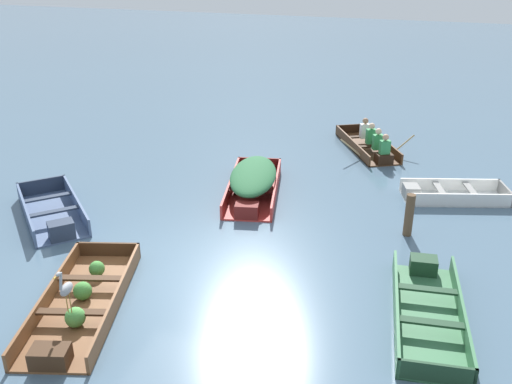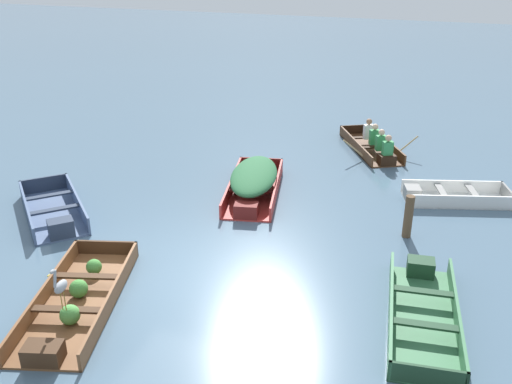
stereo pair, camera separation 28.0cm
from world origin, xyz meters
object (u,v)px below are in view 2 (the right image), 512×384
Objects in this scene: dinghy_wooden_brown_foreground at (77,302)px; rowboat_dark_varnish_with_crew at (373,145)px; skiff_white_mid_moored at (451,196)px; skiff_slate_blue_far_moored at (54,211)px; skiff_green_outer_moored at (423,310)px; heron_on_dinghy at (60,286)px; skiff_red_near_moored at (254,179)px; mooring_post at (408,217)px.

rowboat_dark_varnish_with_crew is at bearing 69.28° from dinghy_wooden_brown_foreground.
skiff_white_mid_moored is 9.38m from skiff_slate_blue_far_moored.
skiff_green_outer_moored is at bearing -7.63° from skiff_slate_blue_far_moored.
skiff_green_outer_moored is 5.93m from heron_on_dinghy.
skiff_red_near_moored is 4.00× the size of heron_on_dinghy.
rowboat_dark_varnish_with_crew is (2.35, 4.04, -0.16)m from skiff_red_near_moored.
heron_on_dinghy is (2.80, -3.38, 0.69)m from skiff_slate_blue_far_moored.
skiff_slate_blue_far_moored is (-8.53, -3.91, 0.03)m from skiff_white_mid_moored.
rowboat_dark_varnish_with_crew reaches higher than dinghy_wooden_brown_foreground.
skiff_slate_blue_far_moored is 9.21m from rowboat_dark_varnish_with_crew.
rowboat_dark_varnish_with_crew reaches higher than skiff_white_mid_moored.
skiff_white_mid_moored is at bearing 24.62° from skiff_slate_blue_far_moored.
skiff_slate_blue_far_moored reaches higher than skiff_green_outer_moored.
mooring_post reaches higher than dinghy_wooden_brown_foreground.
skiff_red_near_moored is at bearing -120.19° from rowboat_dark_varnish_with_crew.
skiff_red_near_moored reaches higher than skiff_green_outer_moored.
skiff_green_outer_moored is at bearing -41.44° from skiff_red_near_moored.
skiff_slate_blue_far_moored is 0.86× the size of skiff_green_outer_moored.
dinghy_wooden_brown_foreground is 5.89m from skiff_green_outer_moored.
mooring_post is (-0.84, -2.22, 0.35)m from skiff_white_mid_moored.
dinghy_wooden_brown_foreground is 1.09× the size of skiff_green_outer_moored.
rowboat_dark_varnish_with_crew is at bearing 128.69° from skiff_white_mid_moored.
skiff_red_near_moored is at bearing 77.05° from dinghy_wooden_brown_foreground.
skiff_slate_blue_far_moored is 7.88m from mooring_post.
rowboat_dark_varnish_with_crew is 3.75× the size of heron_on_dinghy.
skiff_slate_blue_far_moored is 8.29m from skiff_green_outer_moored.
mooring_post reaches higher than rowboat_dark_varnish_with_crew.
skiff_slate_blue_far_moored is 0.90× the size of rowboat_dark_varnish_with_crew.
mooring_post is at bearing 41.46° from dinghy_wooden_brown_foreground.
mooring_post is (-0.53, 2.79, 0.35)m from skiff_green_outer_moored.
skiff_red_near_moored is 4.81m from skiff_white_mid_moored.
heron_on_dinghy is (-5.42, -2.28, 0.72)m from skiff_green_outer_moored.
dinghy_wooden_brown_foreground is at bearing -138.54° from mooring_post.
dinghy_wooden_brown_foreground is 3.82× the size of mooring_post.
skiff_slate_blue_far_moored is 3.00× the size of mooring_post.
rowboat_dark_varnish_with_crew reaches higher than skiff_slate_blue_far_moored.
rowboat_dark_varnish_with_crew is (-2.31, 2.88, 0.11)m from skiff_white_mid_moored.
heron_on_dinghy is 7.06m from mooring_post.
skiff_red_near_moored is at bearing -165.96° from skiff_white_mid_moored.
dinghy_wooden_brown_foreground is 0.94m from heron_on_dinghy.
skiff_white_mid_moored is 3.15× the size of heron_on_dinghy.
skiff_red_near_moored is 1.07× the size of rowboat_dark_varnish_with_crew.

